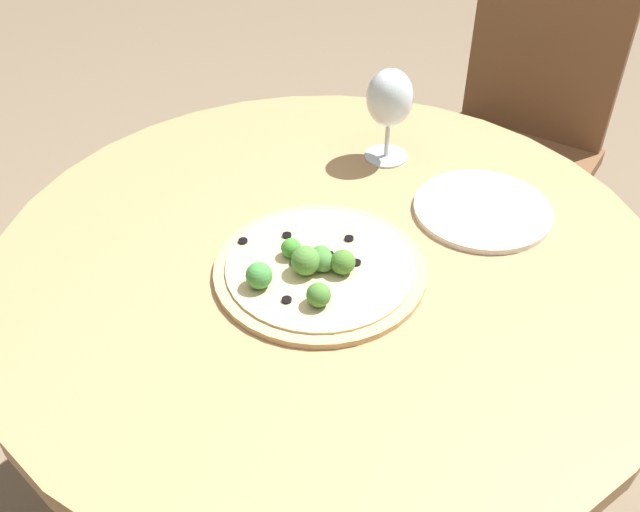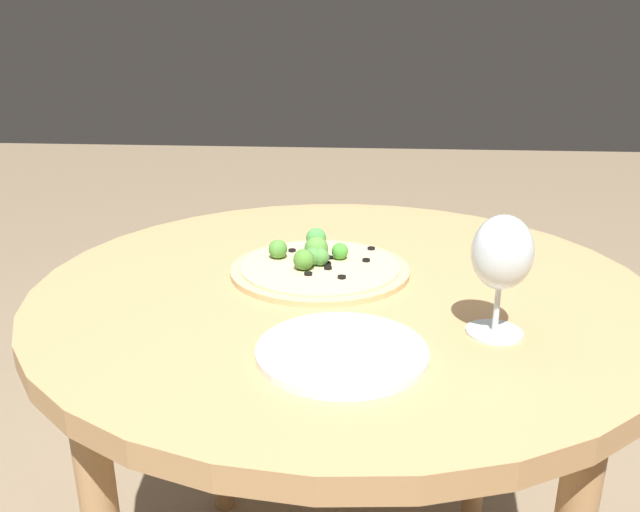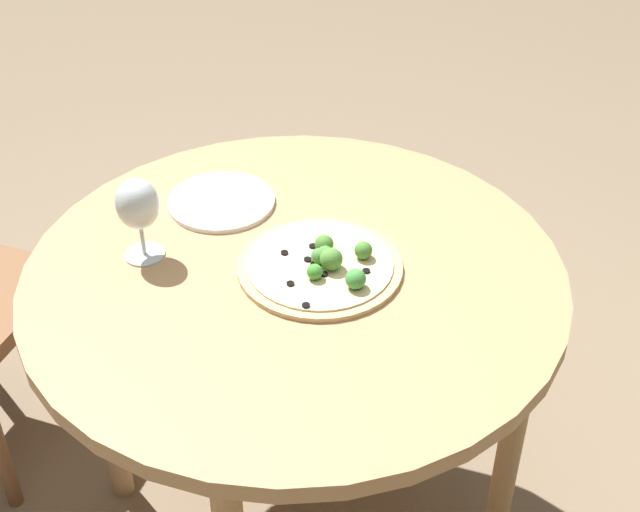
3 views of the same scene
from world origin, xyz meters
TOP-DOWN VIEW (x-y plane):
  - dining_table at (0.00, 0.00)m, footprint 1.01×1.01m
  - pizza at (0.04, -0.03)m, footprint 0.31×0.31m
  - wine_glass at (-0.22, 0.19)m, footprint 0.08×0.08m
  - plate_near at (-0.01, 0.27)m, footprint 0.22×0.22m

SIDE VIEW (x-z plane):
  - dining_table at x=0.00m, z-range 0.30..1.05m
  - plate_near at x=-0.01m, z-range 0.76..0.77m
  - pizza at x=0.04m, z-range 0.74..0.80m
  - wine_glass at x=-0.22m, z-range 0.79..0.95m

